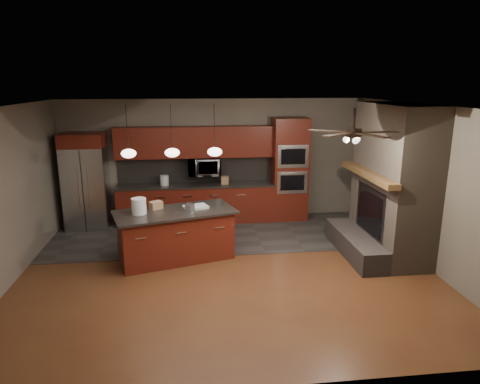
{
  "coord_description": "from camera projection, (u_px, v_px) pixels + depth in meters",
  "views": [
    {
      "loc": [
        -0.59,
        -6.84,
        3.18
      ],
      "look_at": [
        0.29,
        0.6,
        1.23
      ],
      "focal_mm": 32.0,
      "sensor_mm": 36.0,
      "label": 1
    }
  ],
  "objects": [
    {
      "name": "ground",
      "position": [
        227.0,
        270.0,
        7.44
      ],
      "size": [
        7.0,
        7.0,
        0.0
      ],
      "primitive_type": "plane",
      "color": "brown",
      "rests_on": "ground"
    },
    {
      "name": "ceiling",
      "position": [
        226.0,
        106.0,
        6.74
      ],
      "size": [
        7.0,
        6.0,
        0.02
      ],
      "primitive_type": "cube",
      "color": "white",
      "rests_on": "back_wall"
    },
    {
      "name": "back_wall",
      "position": [
        216.0,
        160.0,
        9.97
      ],
      "size": [
        7.0,
        0.02,
        2.8
      ],
      "primitive_type": "cube",
      "color": "#71675A",
      "rests_on": "ground"
    },
    {
      "name": "right_wall",
      "position": [
        426.0,
        186.0,
        7.49
      ],
      "size": [
        0.02,
        6.0,
        2.8
      ],
      "primitive_type": "cube",
      "color": "#71675A",
      "rests_on": "ground"
    },
    {
      "name": "left_wall",
      "position": [
        4.0,
        198.0,
        6.69
      ],
      "size": [
        0.02,
        6.0,
        2.8
      ],
      "primitive_type": "cube",
      "color": "#71675A",
      "rests_on": "ground"
    },
    {
      "name": "slate_tile_patch",
      "position": [
        220.0,
        234.0,
        9.17
      ],
      "size": [
        7.0,
        2.4,
        0.01
      ],
      "primitive_type": "cube",
      "color": "#353230",
      "rests_on": "ground"
    },
    {
      "name": "fireplace_column",
      "position": [
        390.0,
        187.0,
        7.85
      ],
      "size": [
        1.3,
        2.1,
        2.8
      ],
      "color": "brown",
      "rests_on": "ground"
    },
    {
      "name": "back_cabinetry",
      "position": [
        196.0,
        184.0,
        9.8
      ],
      "size": [
        3.59,
        0.64,
        2.2
      ],
      "color": "#5E1611",
      "rests_on": "ground"
    },
    {
      "name": "oven_tower",
      "position": [
        290.0,
        170.0,
        9.92
      ],
      "size": [
        0.8,
        0.63,
        2.38
      ],
      "color": "#5E1611",
      "rests_on": "ground"
    },
    {
      "name": "microwave",
      "position": [
        204.0,
        166.0,
        9.73
      ],
      "size": [
        0.73,
        0.41,
        0.5
      ],
      "primitive_type": "imported",
      "color": "silver",
      "rests_on": "back_cabinetry"
    },
    {
      "name": "refrigerator",
      "position": [
        86.0,
        181.0,
        9.36
      ],
      "size": [
        0.91,
        0.75,
        2.11
      ],
      "color": "silver",
      "rests_on": "ground"
    },
    {
      "name": "kitchen_island",
      "position": [
        176.0,
        235.0,
        7.78
      ],
      "size": [
        2.31,
        1.51,
        0.92
      ],
      "rotation": [
        0.0,
        0.0,
        0.28
      ],
      "color": "#5E1611",
      "rests_on": "ground"
    },
    {
      "name": "white_bucket",
      "position": [
        139.0,
        206.0,
        7.48
      ],
      "size": [
        0.26,
        0.26,
        0.28
      ],
      "primitive_type": "cylinder",
      "rotation": [
        0.0,
        0.0,
        0.0
      ],
      "color": "white",
      "rests_on": "kitchen_island"
    },
    {
      "name": "paint_can",
      "position": [
        190.0,
        207.0,
        7.69
      ],
      "size": [
        0.19,
        0.19,
        0.12
      ],
      "primitive_type": "cylinder",
      "rotation": [
        0.0,
        0.0,
        0.02
      ],
      "color": "#B8B9BD",
      "rests_on": "kitchen_island"
    },
    {
      "name": "paint_tray",
      "position": [
        196.0,
        207.0,
        7.85
      ],
      "size": [
        0.5,
        0.42,
        0.04
      ],
      "primitive_type": "cube",
      "rotation": [
        0.0,
        0.0,
        0.33
      ],
      "color": "silver",
      "rests_on": "kitchen_island"
    },
    {
      "name": "cardboard_box",
      "position": [
        156.0,
        205.0,
        7.79
      ],
      "size": [
        0.27,
        0.25,
        0.14
      ],
      "primitive_type": "cube",
      "rotation": [
        0.0,
        0.0,
        0.61
      ],
      "color": "#A17753",
      "rests_on": "kitchen_island"
    },
    {
      "name": "counter_bucket",
      "position": [
        164.0,
        180.0,
        9.65
      ],
      "size": [
        0.22,
        0.22,
        0.22
      ],
      "primitive_type": "cylinder",
      "rotation": [
        0.0,
        0.0,
        -0.14
      ],
      "color": "silver",
      "rests_on": "back_cabinetry"
    },
    {
      "name": "counter_box",
      "position": [
        225.0,
        180.0,
        9.76
      ],
      "size": [
        0.17,
        0.13,
        0.18
      ],
      "primitive_type": "cube",
      "rotation": [
        0.0,
        0.0,
        -0.02
      ],
      "color": "#956C4D",
      "rests_on": "back_cabinetry"
    },
    {
      "name": "pendant_left",
      "position": [
        129.0,
        153.0,
        7.43
      ],
      "size": [
        0.26,
        0.26,
        0.92
      ],
      "color": "black",
      "rests_on": "ceiling"
    },
    {
      "name": "pendant_center",
      "position": [
        172.0,
        152.0,
        7.52
      ],
      "size": [
        0.26,
        0.26,
        0.92
      ],
      "color": "black",
      "rests_on": "ceiling"
    },
    {
      "name": "pendant_right",
      "position": [
        215.0,
        152.0,
        7.6
      ],
      "size": [
        0.26,
        0.26,
        0.92
      ],
      "color": "black",
      "rests_on": "ceiling"
    },
    {
      "name": "ceiling_fan",
      "position": [
        353.0,
        132.0,
        6.26
      ],
      "size": [
        1.27,
        1.33,
        0.41
      ],
      "color": "black",
      "rests_on": "ceiling"
    }
  ]
}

